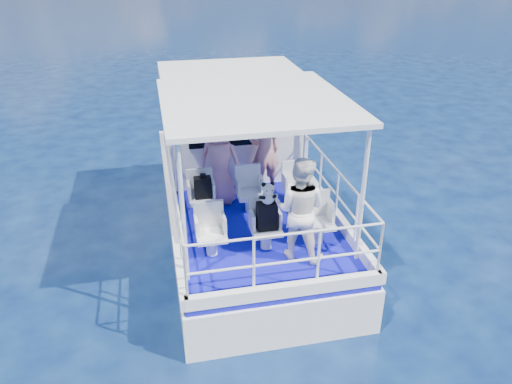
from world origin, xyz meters
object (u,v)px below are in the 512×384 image
passenger_port_fwd (220,162)px  backpack_center (267,216)px  panda (268,193)px  passenger_stbd_aft (300,209)px

passenger_port_fwd → backpack_center: 1.91m
passenger_port_fwd → panda: size_ratio=4.59×
backpack_center → panda: panda is taller
passenger_port_fwd → backpack_center: passenger_port_fwd is taller
passenger_port_fwd → panda: passenger_port_fwd is taller
passenger_stbd_aft → backpack_center: (-0.45, 0.31, -0.24)m
passenger_port_fwd → passenger_stbd_aft: bearing=137.0°
passenger_port_fwd → backpack_center: (0.48, -1.83, -0.22)m
panda → backpack_center: bearing=108.7°
passenger_port_fwd → passenger_stbd_aft: passenger_stbd_aft is taller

